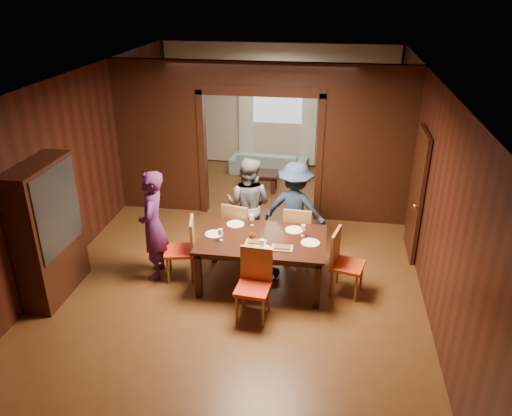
% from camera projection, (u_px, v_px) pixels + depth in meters
% --- Properties ---
extents(floor, '(9.00, 9.00, 0.00)m').
position_uv_depth(floor, '(246.00, 254.00, 8.36)').
color(floor, '#533217').
rests_on(floor, ground).
extents(ceiling, '(5.50, 9.00, 0.02)m').
position_uv_depth(ceiling, '(244.00, 78.00, 7.13)').
color(ceiling, silver).
rests_on(ceiling, room_walls).
extents(room_walls, '(5.52, 9.01, 2.90)m').
position_uv_depth(room_walls, '(262.00, 135.00, 9.41)').
color(room_walls, black).
rests_on(room_walls, floor).
extents(person_purple, '(0.50, 0.68, 1.71)m').
position_uv_depth(person_purple, '(153.00, 225.00, 7.43)').
color(person_purple, '#451C51').
rests_on(person_purple, floor).
extents(person_grey, '(0.91, 0.78, 1.63)m').
position_uv_depth(person_grey, '(249.00, 205.00, 8.19)').
color(person_grey, '#55555C').
rests_on(person_grey, floor).
extents(person_navy, '(1.12, 0.77, 1.59)m').
position_uv_depth(person_navy, '(295.00, 209.00, 8.09)').
color(person_navy, '#1A2842').
rests_on(person_navy, floor).
extents(sofa, '(1.83, 0.82, 0.52)m').
position_uv_depth(sofa, '(269.00, 162.00, 11.71)').
color(sofa, '#89AEB3').
rests_on(sofa, floor).
extents(serving_bowl, '(0.36, 0.36, 0.09)m').
position_uv_depth(serving_bowl, '(269.00, 231.00, 7.36)').
color(serving_bowl, black).
rests_on(serving_bowl, dining_table).
extents(dining_table, '(1.85, 1.15, 0.76)m').
position_uv_depth(dining_table, '(262.00, 261.00, 7.42)').
color(dining_table, black).
rests_on(dining_table, floor).
extents(coffee_table, '(0.80, 0.50, 0.40)m').
position_uv_depth(coffee_table, '(259.00, 181.00, 10.79)').
color(coffee_table, black).
rests_on(coffee_table, floor).
extents(chair_left, '(0.53, 0.53, 0.97)m').
position_uv_depth(chair_left, '(180.00, 249.00, 7.53)').
color(chair_left, red).
rests_on(chair_left, floor).
extents(chair_right, '(0.53, 0.53, 0.97)m').
position_uv_depth(chair_right, '(348.00, 263.00, 7.15)').
color(chair_right, red).
rests_on(chair_right, floor).
extents(chair_far_l, '(0.52, 0.52, 0.97)m').
position_uv_depth(chair_far_l, '(240.00, 228.00, 8.15)').
color(chair_far_l, '#C17712').
rests_on(chair_far_l, floor).
extents(chair_far_r, '(0.47, 0.47, 0.97)m').
position_uv_depth(chair_far_r, '(298.00, 232.00, 8.02)').
color(chair_far_r, orange).
rests_on(chair_far_r, floor).
extents(chair_near, '(0.48, 0.48, 0.97)m').
position_uv_depth(chair_near, '(253.00, 286.00, 6.62)').
color(chair_near, red).
rests_on(chair_near, floor).
extents(hutch, '(0.40, 1.20, 2.00)m').
position_uv_depth(hutch, '(48.00, 231.00, 6.94)').
color(hutch, black).
rests_on(hutch, floor).
extents(door_right, '(0.06, 0.90, 2.10)m').
position_uv_depth(door_right, '(417.00, 195.00, 7.98)').
color(door_right, black).
rests_on(door_right, floor).
extents(window_far, '(1.20, 0.03, 1.30)m').
position_uv_depth(window_far, '(278.00, 96.00, 11.62)').
color(window_far, silver).
rests_on(window_far, back_wall).
extents(curtain_left, '(0.35, 0.06, 2.40)m').
position_uv_depth(curtain_left, '(246.00, 114.00, 11.87)').
color(curtain_left, white).
rests_on(curtain_left, back_wall).
extents(curtain_right, '(0.35, 0.06, 2.40)m').
position_uv_depth(curtain_right, '(309.00, 116.00, 11.66)').
color(curtain_right, white).
rests_on(curtain_right, back_wall).
extents(plate_left, '(0.27, 0.27, 0.01)m').
position_uv_depth(plate_left, '(214.00, 234.00, 7.37)').
color(plate_left, silver).
rests_on(plate_left, dining_table).
extents(plate_far_l, '(0.27, 0.27, 0.01)m').
position_uv_depth(plate_far_l, '(235.00, 224.00, 7.66)').
color(plate_far_l, white).
rests_on(plate_far_l, dining_table).
extents(plate_far_r, '(0.27, 0.27, 0.01)m').
position_uv_depth(plate_far_r, '(294.00, 230.00, 7.48)').
color(plate_far_r, white).
rests_on(plate_far_r, dining_table).
extents(plate_right, '(0.27, 0.27, 0.01)m').
position_uv_depth(plate_right, '(310.00, 243.00, 7.13)').
color(plate_right, white).
rests_on(plate_right, dining_table).
extents(plate_near, '(0.27, 0.27, 0.01)m').
position_uv_depth(plate_near, '(262.00, 249.00, 6.96)').
color(plate_near, silver).
rests_on(plate_near, dining_table).
extents(platter_a, '(0.30, 0.20, 0.04)m').
position_uv_depth(platter_a, '(256.00, 242.00, 7.12)').
color(platter_a, gray).
rests_on(platter_a, dining_table).
extents(platter_b, '(0.30, 0.20, 0.04)m').
position_uv_depth(platter_b, '(282.00, 247.00, 6.98)').
color(platter_b, gray).
rests_on(platter_b, dining_table).
extents(wineglass_left, '(0.08, 0.08, 0.18)m').
position_uv_depth(wineglass_left, '(221.00, 235.00, 7.17)').
color(wineglass_left, white).
rests_on(wineglass_left, dining_table).
extents(wineglass_far, '(0.08, 0.08, 0.18)m').
position_uv_depth(wineglass_far, '(252.00, 220.00, 7.61)').
color(wineglass_far, silver).
rests_on(wineglass_far, dining_table).
extents(wineglass_right, '(0.08, 0.08, 0.18)m').
position_uv_depth(wineglass_right, '(303.00, 230.00, 7.29)').
color(wineglass_right, white).
rests_on(wineglass_right, dining_table).
extents(tumbler, '(0.07, 0.07, 0.14)m').
position_uv_depth(tumbler, '(262.00, 244.00, 6.96)').
color(tumbler, silver).
rests_on(tumbler, dining_table).
extents(condiment_jar, '(0.08, 0.08, 0.11)m').
position_uv_depth(condiment_jar, '(252.00, 236.00, 7.20)').
color(condiment_jar, '#4C2011').
rests_on(condiment_jar, dining_table).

